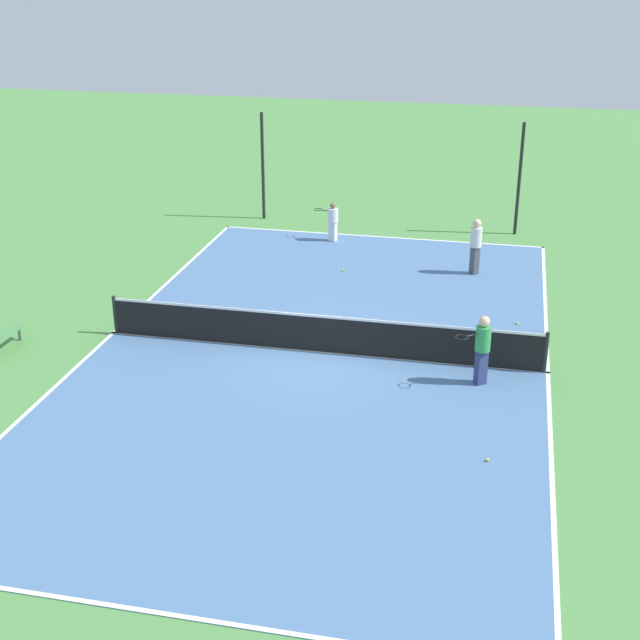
{
  "coord_description": "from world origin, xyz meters",
  "views": [
    {
      "loc": [
        4.44,
        -20.24,
        9.61
      ],
      "look_at": [
        0.0,
        0.0,
        0.9
      ],
      "focal_mm": 50.0,
      "sensor_mm": 36.0,
      "label": 1
    }
  ],
  "objects": [
    {
      "name": "court_surface",
      "position": [
        0.0,
        0.0,
        0.01
      ],
      "size": [
        11.49,
        20.13,
        0.02
      ],
      "color": "#4C729E",
      "rests_on": "ground_plane"
    },
    {
      "name": "fence_post_back_left",
      "position": [
        -4.71,
        11.47,
        2.01
      ],
      "size": [
        0.12,
        0.12,
        4.01
      ],
      "color": "black",
      "rests_on": "ground_plane"
    },
    {
      "name": "tennis_ball_near_net",
      "position": [
        4.92,
        2.91,
        0.06
      ],
      "size": [
        0.07,
        0.07,
        0.07
      ],
      "primitive_type": "sphere",
      "color": "#CCE033",
      "rests_on": "court_surface"
    },
    {
      "name": "tennis_ball_right_alley",
      "position": [
        4.43,
        -4.43,
        0.06
      ],
      "size": [
        0.07,
        0.07,
        0.07
      ],
      "primitive_type": "sphere",
      "color": "#CCE033",
      "rests_on": "court_surface"
    },
    {
      "name": "ground_plane",
      "position": [
        0.0,
        0.0,
        0.0
      ],
      "size": [
        80.0,
        80.0,
        0.0
      ],
      "primitive_type": "plane",
      "color": "#518E47"
    },
    {
      "name": "bench",
      "position": [
        -7.92,
        -1.6,
        0.39
      ],
      "size": [
        0.36,
        1.61,
        0.45
      ],
      "rotation": [
        0.0,
        0.0,
        1.57
      ],
      "color": "#4C8C4C",
      "rests_on": "ground_plane"
    },
    {
      "name": "tennis_net",
      "position": [
        0.0,
        0.0,
        0.56
      ],
      "size": [
        11.29,
        0.1,
        1.06
      ],
      "color": "black",
      "rests_on": "court_surface"
    },
    {
      "name": "player_far_white",
      "position": [
        3.51,
        6.82,
        1.05
      ],
      "size": [
        0.51,
        0.51,
        1.78
      ],
      "rotation": [
        0.0,
        0.0,
        2.27
      ],
      "color": "#4C4C51",
      "rests_on": "court_surface"
    },
    {
      "name": "tennis_ball_left_sideline",
      "position": [
        -0.59,
        6.16,
        0.06
      ],
      "size": [
        0.07,
        0.07,
        0.07
      ],
      "primitive_type": "sphere",
      "color": "#CCE033",
      "rests_on": "court_surface"
    },
    {
      "name": "player_near_white",
      "position": [
        -1.57,
        9.23,
        0.79
      ],
      "size": [
        0.99,
        0.62,
        1.36
      ],
      "rotation": [
        0.0,
        0.0,
        2.81
      ],
      "color": "white",
      "rests_on": "court_surface"
    },
    {
      "name": "player_far_green",
      "position": [
        4.09,
        -0.95,
        1.02
      ],
      "size": [
        0.94,
        0.83,
        1.72
      ],
      "rotation": [
        0.0,
        0.0,
        3.8
      ],
      "color": "navy",
      "rests_on": "court_surface"
    },
    {
      "name": "fence_post_back_right",
      "position": [
        4.71,
        11.47,
        2.01
      ],
      "size": [
        0.12,
        0.12,
        4.01
      ],
      "color": "black",
      "rests_on": "ground_plane"
    }
  ]
}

